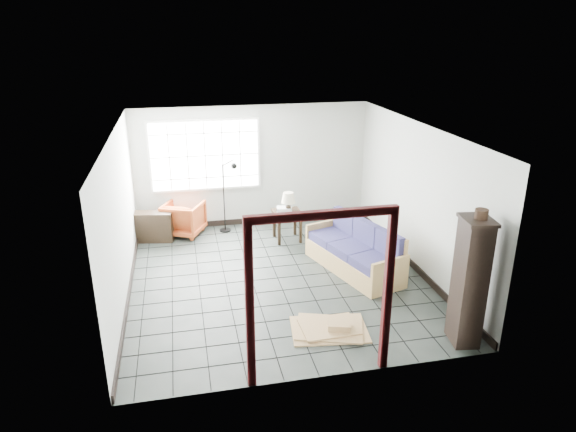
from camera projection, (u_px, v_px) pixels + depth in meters
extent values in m
plane|color=black|center=(278.00, 278.00, 8.94)|extent=(5.50, 5.50, 0.00)
cube|color=#BAC0B8|center=(253.00, 166.00, 11.01)|extent=(5.00, 0.02, 2.60)
cube|color=#BAC0B8|center=(322.00, 285.00, 5.97)|extent=(5.00, 0.02, 2.60)
cube|color=#BAC0B8|center=(120.00, 219.00, 7.99)|extent=(0.02, 5.50, 2.60)
cube|color=#BAC0B8|center=(417.00, 198.00, 8.98)|extent=(0.02, 5.50, 2.60)
cube|color=white|center=(276.00, 130.00, 8.04)|extent=(5.00, 5.50, 0.02)
cube|color=black|center=(254.00, 220.00, 11.42)|extent=(4.95, 0.03, 0.12)
cube|color=black|center=(130.00, 289.00, 8.43)|extent=(0.03, 5.45, 0.12)
cube|color=black|center=(410.00, 262.00, 9.41)|extent=(0.03, 5.45, 0.12)
cube|color=silver|center=(205.00, 155.00, 10.67)|extent=(2.32, 0.06, 1.52)
cube|color=white|center=(205.00, 156.00, 10.63)|extent=(2.20, 0.02, 1.40)
cube|color=#3D0D0F|center=(250.00, 309.00, 5.93)|extent=(0.10, 0.08, 2.10)
cube|color=#3D0D0F|center=(388.00, 294.00, 6.27)|extent=(0.10, 0.08, 2.10)
cube|color=#3D0D0F|center=(323.00, 215.00, 5.72)|extent=(1.80, 0.08, 0.10)
cube|color=#AF7F4F|center=(353.00, 261.00, 9.17)|extent=(1.31, 2.05, 0.34)
cube|color=#AF7F4F|center=(390.00, 276.00, 8.33)|extent=(0.74, 0.29, 0.61)
cube|color=#AF7F4F|center=(323.00, 236.00, 9.93)|extent=(0.74, 0.29, 0.61)
cube|color=#AF7F4F|center=(369.00, 240.00, 9.21)|extent=(0.65, 1.84, 0.67)
cube|color=#211A42|center=(375.00, 262.00, 8.57)|extent=(0.84, 0.79, 0.15)
cube|color=#211A42|center=(389.00, 246.00, 8.62)|extent=(0.31, 0.62, 0.50)
cube|color=#211A42|center=(353.00, 249.00, 9.08)|extent=(0.84, 0.79, 0.15)
cube|color=#211A42|center=(366.00, 234.00, 9.13)|extent=(0.31, 0.62, 0.50)
cube|color=#211A42|center=(333.00, 237.00, 9.59)|extent=(0.84, 0.79, 0.15)
cube|color=#211A42|center=(345.00, 223.00, 9.64)|extent=(0.31, 0.62, 0.50)
imported|color=maroon|center=(184.00, 217.00, 10.70)|extent=(0.97, 0.95, 0.77)
cube|color=black|center=(287.00, 213.00, 10.35)|extent=(0.57, 0.57, 0.07)
cube|color=black|center=(279.00, 232.00, 10.21)|extent=(0.06, 0.06, 0.56)
cube|color=black|center=(301.00, 230.00, 10.31)|extent=(0.06, 0.06, 0.56)
cube|color=black|center=(274.00, 224.00, 10.61)|extent=(0.06, 0.06, 0.56)
cube|color=black|center=(295.00, 222.00, 10.71)|extent=(0.06, 0.06, 0.56)
cylinder|color=black|center=(288.00, 209.00, 10.25)|extent=(0.12, 0.12, 0.15)
cylinder|color=black|center=(288.00, 203.00, 10.20)|extent=(0.03, 0.03, 0.11)
cone|color=beige|center=(288.00, 198.00, 10.16)|extent=(0.30, 0.30, 0.21)
cube|color=silver|center=(284.00, 210.00, 10.30)|extent=(0.32, 0.27, 0.10)
cylinder|color=black|center=(277.00, 210.00, 10.28)|extent=(0.03, 0.07, 0.06)
cylinder|color=black|center=(225.00, 230.00, 11.00)|extent=(0.26, 0.26, 0.03)
cylinder|color=black|center=(224.00, 198.00, 10.75)|extent=(0.02, 0.02, 1.45)
cylinder|color=black|center=(228.00, 163.00, 10.47)|extent=(0.25, 0.04, 0.13)
sphere|color=black|center=(234.00, 166.00, 10.48)|extent=(0.14, 0.14, 0.13)
cube|color=black|center=(153.00, 227.00, 10.39)|extent=(0.83, 0.45, 0.61)
cube|color=black|center=(153.00, 226.00, 10.39)|extent=(0.77, 0.39, 0.03)
cube|color=black|center=(469.00, 283.00, 6.85)|extent=(0.40, 0.49, 1.80)
cube|color=black|center=(478.00, 220.00, 6.54)|extent=(0.45, 0.55, 0.05)
cylinder|color=black|center=(481.00, 214.00, 6.50)|extent=(0.19, 0.19, 0.13)
cube|color=#987649|center=(380.00, 269.00, 9.24)|extent=(0.57, 0.51, 0.02)
cube|color=black|center=(370.00, 264.00, 9.08)|extent=(0.14, 0.37, 0.33)
cube|color=#987649|center=(391.00, 259.00, 9.30)|extent=(0.14, 0.37, 0.33)
cube|color=#987649|center=(387.00, 266.00, 9.03)|extent=(0.46, 0.17, 0.33)
cube|color=#987649|center=(373.00, 258.00, 9.34)|extent=(0.46, 0.17, 0.33)
cube|color=#987649|center=(367.00, 254.00, 8.97)|extent=(0.29, 0.42, 0.13)
cube|color=#987649|center=(394.00, 247.00, 9.26)|extent=(0.29, 0.42, 0.13)
cube|color=#987649|center=(329.00, 329.00, 7.41)|extent=(1.18, 0.90, 0.02)
cube|color=#987649|center=(329.00, 328.00, 7.40)|extent=(1.12, 0.97, 0.02)
cube|color=#987649|center=(329.00, 327.00, 7.39)|extent=(0.83, 0.61, 0.02)
cube|color=#987649|center=(339.00, 325.00, 7.33)|extent=(0.38, 0.33, 0.09)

